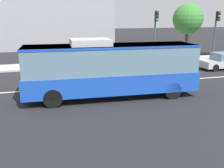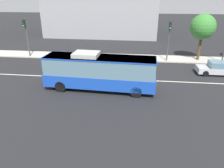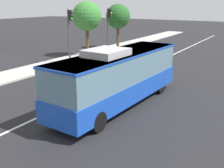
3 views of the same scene
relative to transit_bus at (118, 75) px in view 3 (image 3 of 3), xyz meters
The scene contains 9 objects.
ground_plane 3.74m from the transit_bus, 54.50° to the left, with size 160.00×160.00×0.00m, color black.
sidewalk_kerb 11.04m from the transit_bus, 79.95° to the left, with size 80.00×3.12×0.14m, color #B2ADA3.
lane_centre_line 3.74m from the transit_bus, 54.50° to the left, with size 76.00×0.16×0.01m, color silver.
transit_bus is the anchor object (origin of this frame).
sedan_silver 13.48m from the transit_bus, 23.81° to the left, with size 4.51×1.83×1.46m.
traffic_light_near_corner 12.06m from the transit_bus, 52.97° to the left, with size 0.33×0.62×5.20m.
traffic_light_mid_block 17.07m from the transit_bus, 33.95° to the left, with size 0.33×0.62×5.20m.
street_tree_kerbside_left 20.79m from the transit_bus, 30.40° to the left, with size 3.10×3.10×5.67m.
street_tree_kerbside_centre 15.72m from the transit_bus, 43.05° to the left, with size 3.16×3.16×5.96m.
Camera 3 is at (-14.68, -10.06, 5.74)m, focal length 43.10 mm.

